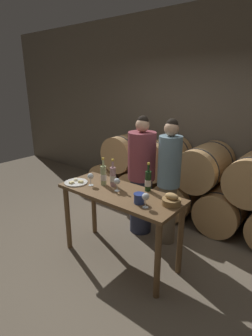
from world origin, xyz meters
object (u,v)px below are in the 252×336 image
person_right (169,182)px  wine_bottle_red (148,181)px  person_left (141,176)px  tasting_table (120,204)px  wine_glass_center (146,197)px  bread_basket (171,200)px  wine_bottle_white (104,175)px  cheese_plate (76,182)px  wine_glass_far_left (90,177)px  wine_glass_left (117,182)px  wine_bottle_rose (113,177)px  blue_crock (139,198)px

person_right → wine_bottle_red: 0.49m
person_left → wine_bottle_red: 0.65m
tasting_table → wine_glass_center: size_ratio=9.55×
person_right → bread_basket: 0.73m
wine_bottle_white → cheese_plate: wine_bottle_white is taller
wine_bottle_white → wine_glass_far_left: wine_bottle_white is taller
person_left → wine_glass_far_left: (-0.20, -0.76, 0.17)m
wine_bottle_white → wine_glass_left: 0.24m
person_right → person_left: bearing=-180.0°
wine_bottle_rose → wine_glass_left: size_ratio=2.17×
blue_crock → cheese_plate: blue_crock is taller
tasting_table → wine_glass_center: wine_glass_center is taller
person_right → wine_bottle_rose: (-0.40, -0.61, 0.16)m
blue_crock → wine_glass_far_left: size_ratio=0.77×
wine_bottle_rose → wine_glass_far_left: (-0.22, -0.15, -0.01)m
wine_bottle_rose → blue_crock: wine_bottle_rose is taller
wine_bottle_red → bread_basket: bearing=-21.2°
wine_bottle_white → wine_bottle_rose: 0.12m
tasting_table → person_right: person_right is taller
wine_bottle_white → bread_basket: size_ratio=1.75×
person_right → cheese_plate: size_ratio=5.89×
person_left → bread_basket: bearing=-37.4°
blue_crock → wine_glass_left: 0.40m
wine_bottle_red → wine_glass_center: (0.22, -0.36, -0.01)m
wine_bottle_rose → bread_basket: (0.78, -0.01, -0.07)m
wine_glass_center → tasting_table: bearing=163.0°
wine_bottle_red → bread_basket: (0.38, -0.15, -0.07)m
bread_basket → wine_bottle_red: bearing=158.8°
person_left → cheese_plate: (-0.39, -0.82, 0.07)m
bread_basket → cheese_plate: bread_basket is taller
wine_glass_far_left → wine_glass_center: size_ratio=1.00×
wine_bottle_rose → wine_bottle_red: bearing=19.2°
wine_bottle_red → wine_bottle_rose: bearing=-160.8°
bread_basket → person_left: bearing=142.6°
tasting_table → bread_basket: bearing=6.9°
tasting_table → wine_bottle_white: 0.39m
blue_crock → person_left: bearing=124.0°
wine_glass_center → wine_bottle_rose: bearing=160.3°
wine_bottle_red → wine_bottle_white: (-0.51, -0.18, 0.00)m
wine_bottle_rose → cheese_plate: wine_bottle_rose is taller
blue_crock → bread_basket: (0.27, 0.17, -0.01)m
cheese_plate → bread_basket: bearing=9.7°
wine_glass_far_left → wine_glass_center: (0.84, -0.07, 0.00)m
person_right → wine_bottle_red: size_ratio=5.00×
wine_bottle_rose → blue_crock: 0.55m
wine_glass_far_left → wine_glass_center: 0.84m
tasting_table → wine_glass_far_left: size_ratio=9.55×
wine_glass_far_left → bread_basket: bearing=8.1°
person_right → wine_bottle_rose: size_ratio=5.01×
wine_bottle_red → cheese_plate: wine_bottle_red is taller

